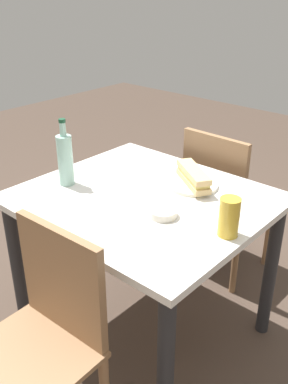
% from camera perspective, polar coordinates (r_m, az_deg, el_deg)
% --- Properties ---
extents(ground_plane, '(8.00, 8.00, 0.00)m').
position_cam_1_polar(ground_plane, '(2.27, 0.00, -17.41)').
color(ground_plane, '#47382D').
extents(dining_table, '(1.00, 0.89, 0.74)m').
position_cam_1_polar(dining_table, '(1.89, 0.00, -3.72)').
color(dining_table, silver).
rests_on(dining_table, ground).
extents(chair_far, '(0.41, 0.41, 0.87)m').
position_cam_1_polar(chair_far, '(2.41, 10.10, -0.46)').
color(chair_far, '#936B47').
rests_on(chair_far, ground).
extents(chair_near, '(0.42, 0.42, 0.87)m').
position_cam_1_polar(chair_near, '(1.56, -13.10, -17.92)').
color(chair_near, '#936B47').
rests_on(chair_near, ground).
extents(plate_near, '(0.22, 0.22, 0.01)m').
position_cam_1_polar(plate_near, '(1.93, 6.40, 0.94)').
color(plate_near, silver).
rests_on(plate_near, dining_table).
extents(baguette_sandwich_near, '(0.25, 0.20, 0.07)m').
position_cam_1_polar(baguette_sandwich_near, '(1.92, 6.46, 2.06)').
color(baguette_sandwich_near, '#DBB77A').
rests_on(baguette_sandwich_near, plate_near).
extents(knife_near, '(0.15, 0.12, 0.01)m').
position_cam_1_polar(knife_near, '(1.96, 7.69, 1.51)').
color(knife_near, silver).
rests_on(knife_near, plate_near).
extents(water_bottle, '(0.07, 0.07, 0.30)m').
position_cam_1_polar(water_bottle, '(1.93, -10.27, 4.30)').
color(water_bottle, '#99C6B7').
rests_on(water_bottle, dining_table).
extents(beer_glass, '(0.07, 0.07, 0.15)m').
position_cam_1_polar(beer_glass, '(1.56, 11.08, -3.24)').
color(beer_glass, gold).
rests_on(beer_glass, dining_table).
extents(olive_bowl, '(0.11, 0.11, 0.03)m').
position_cam_1_polar(olive_bowl, '(1.68, 2.55, -2.78)').
color(olive_bowl, silver).
rests_on(olive_bowl, dining_table).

